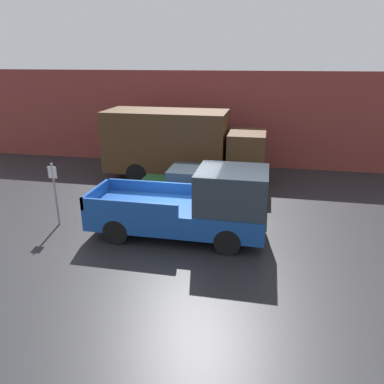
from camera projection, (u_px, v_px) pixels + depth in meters
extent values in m
plane|color=#232326|center=(179.00, 231.00, 12.29)|extent=(60.00, 60.00, 0.00)
cube|color=brown|center=(216.00, 119.00, 19.25)|extent=(28.00, 0.15, 4.79)
cube|color=#194799|center=(177.00, 215.00, 11.77)|extent=(5.47, 2.03, 0.70)
cube|color=#28333D|center=(232.00, 190.00, 11.13)|extent=(2.08, 1.91, 1.22)
cube|color=#194799|center=(148.00, 187.00, 12.71)|extent=(3.01, 0.10, 0.38)
cube|color=#194799|center=(128.00, 207.00, 10.92)|extent=(3.01, 0.10, 0.38)
cube|color=#194799|center=(96.00, 193.00, 12.09)|extent=(0.10, 2.03, 0.38)
cylinder|color=black|center=(233.00, 217.00, 12.38)|extent=(0.78, 0.26, 0.78)
cylinder|color=black|center=(227.00, 241.00, 10.73)|extent=(0.78, 0.26, 0.78)
cylinder|color=black|center=(136.00, 209.00, 13.02)|extent=(0.78, 0.26, 0.78)
cylinder|color=black|center=(116.00, 231.00, 11.36)|extent=(0.78, 0.26, 0.78)
cube|color=#1E592D|center=(201.00, 192.00, 14.08)|extent=(4.72, 1.80, 0.64)
cube|color=#28333D|center=(204.00, 177.00, 13.84)|extent=(2.60, 1.59, 0.60)
cylinder|color=black|center=(241.00, 194.00, 14.63)|extent=(0.65, 0.22, 0.65)
cylinder|color=black|center=(237.00, 210.00, 13.15)|extent=(0.65, 0.22, 0.65)
cylinder|color=black|center=(169.00, 189.00, 15.18)|extent=(0.65, 0.22, 0.65)
cylinder|color=black|center=(157.00, 204.00, 13.70)|extent=(0.65, 0.22, 0.65)
cube|color=#472D19|center=(247.00, 153.00, 16.54)|extent=(1.58, 2.29, 1.88)
cube|color=#472D19|center=(167.00, 141.00, 17.09)|extent=(5.45, 2.41, 2.70)
cylinder|color=black|center=(241.00, 166.00, 17.89)|extent=(0.96, 0.30, 0.96)
cylinder|color=black|center=(237.00, 180.00, 15.92)|extent=(0.96, 0.30, 0.96)
cylinder|color=black|center=(151.00, 161.00, 18.73)|extent=(0.96, 0.30, 0.96)
cylinder|color=black|center=(137.00, 174.00, 16.75)|extent=(0.96, 0.30, 0.96)
cylinder|color=gray|center=(56.00, 195.00, 12.41)|extent=(0.07, 0.07, 2.16)
cube|color=silver|center=(52.00, 172.00, 12.13)|extent=(0.30, 0.02, 0.40)
cube|color=red|center=(138.00, 152.00, 20.37)|extent=(0.45, 0.40, 1.06)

